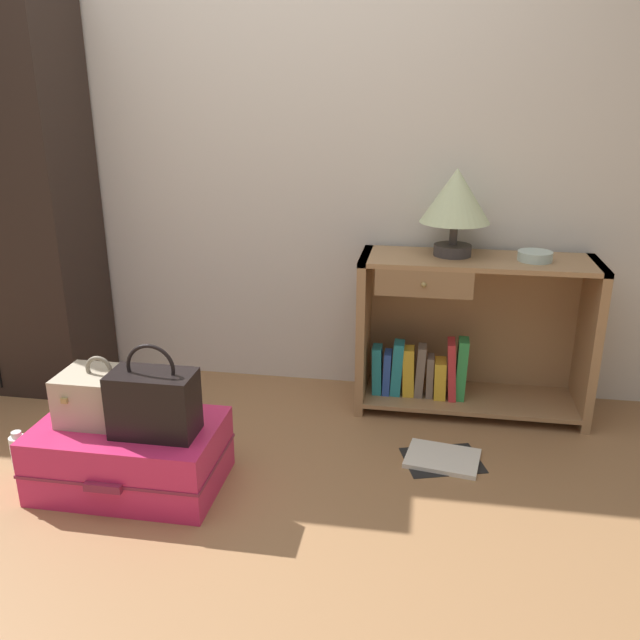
{
  "coord_description": "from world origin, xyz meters",
  "views": [
    {
      "loc": [
        0.76,
        -1.71,
        1.47
      ],
      "look_at": [
        0.33,
        0.85,
        0.55
      ],
      "focal_mm": 36.98,
      "sensor_mm": 36.0,
      "label": 1
    }
  ],
  "objects_px": {
    "handbag": "(154,402)",
    "open_book_on_floor": "(442,459)",
    "wardrobe": "(0,194)",
    "train_case": "(102,396)",
    "bottle": "(19,452)",
    "bowl": "(535,256)",
    "suitcase_large": "(131,455)",
    "bookshelf": "(463,336)",
    "table_lamp": "(456,199)"
  },
  "relations": [
    {
      "from": "handbag",
      "to": "open_book_on_floor",
      "type": "distance_m",
      "value": 1.2
    },
    {
      "from": "wardrobe",
      "to": "train_case",
      "type": "xyz_separation_m",
      "value": [
        0.88,
        -0.82,
        -0.62
      ]
    },
    {
      "from": "train_case",
      "to": "handbag",
      "type": "distance_m",
      "value": 0.25
    },
    {
      "from": "bottle",
      "to": "open_book_on_floor",
      "type": "bearing_deg",
      "value": 11.52
    },
    {
      "from": "wardrobe",
      "to": "bottle",
      "type": "distance_m",
      "value": 1.31
    },
    {
      "from": "bowl",
      "to": "suitcase_large",
      "type": "height_order",
      "value": "bowl"
    },
    {
      "from": "bookshelf",
      "to": "handbag",
      "type": "bearing_deg",
      "value": -140.39
    },
    {
      "from": "suitcase_large",
      "to": "bottle",
      "type": "xyz_separation_m",
      "value": [
        -0.5,
        0.03,
        -0.05
      ]
    },
    {
      "from": "bookshelf",
      "to": "train_case",
      "type": "relative_size",
      "value": 3.49
    },
    {
      "from": "bowl",
      "to": "handbag",
      "type": "xyz_separation_m",
      "value": [
        -1.42,
        -0.92,
        -0.38
      ]
    },
    {
      "from": "wardrobe",
      "to": "bookshelf",
      "type": "relative_size",
      "value": 1.84
    },
    {
      "from": "wardrobe",
      "to": "bookshelf",
      "type": "height_order",
      "value": "wardrobe"
    },
    {
      "from": "bookshelf",
      "to": "open_book_on_floor",
      "type": "height_order",
      "value": "bookshelf"
    },
    {
      "from": "table_lamp",
      "to": "bottle",
      "type": "bearing_deg",
      "value": -152.43
    },
    {
      "from": "wardrobe",
      "to": "open_book_on_floor",
      "type": "relative_size",
      "value": 5.31
    },
    {
      "from": "open_book_on_floor",
      "to": "handbag",
      "type": "bearing_deg",
      "value": -158.51
    },
    {
      "from": "table_lamp",
      "to": "suitcase_large",
      "type": "height_order",
      "value": "table_lamp"
    },
    {
      "from": "suitcase_large",
      "to": "train_case",
      "type": "distance_m",
      "value": 0.25
    },
    {
      "from": "bowl",
      "to": "suitcase_large",
      "type": "distance_m",
      "value": 1.9
    },
    {
      "from": "bowl",
      "to": "bookshelf",
      "type": "bearing_deg",
      "value": 174.86
    },
    {
      "from": "suitcase_large",
      "to": "train_case",
      "type": "relative_size",
      "value": 2.3
    },
    {
      "from": "bookshelf",
      "to": "train_case",
      "type": "bearing_deg",
      "value": -147.65
    },
    {
      "from": "bowl",
      "to": "open_book_on_floor",
      "type": "relative_size",
      "value": 0.41
    },
    {
      "from": "bowl",
      "to": "open_book_on_floor",
      "type": "distance_m",
      "value": 0.98
    },
    {
      "from": "bookshelf",
      "to": "bowl",
      "type": "height_order",
      "value": "bowl"
    },
    {
      "from": "suitcase_large",
      "to": "open_book_on_floor",
      "type": "distance_m",
      "value": 1.26
    },
    {
      "from": "bowl",
      "to": "train_case",
      "type": "relative_size",
      "value": 0.49
    },
    {
      "from": "wardrobe",
      "to": "train_case",
      "type": "distance_m",
      "value": 1.35
    },
    {
      "from": "table_lamp",
      "to": "bottle",
      "type": "distance_m",
      "value": 2.13
    },
    {
      "from": "bowl",
      "to": "handbag",
      "type": "height_order",
      "value": "bowl"
    },
    {
      "from": "bookshelf",
      "to": "bottle",
      "type": "relative_size",
      "value": 6.35
    },
    {
      "from": "table_lamp",
      "to": "suitcase_large",
      "type": "distance_m",
      "value": 1.74
    },
    {
      "from": "train_case",
      "to": "open_book_on_floor",
      "type": "relative_size",
      "value": 0.83
    },
    {
      "from": "bottle",
      "to": "open_book_on_floor",
      "type": "relative_size",
      "value": 0.45
    },
    {
      "from": "table_lamp",
      "to": "suitcase_large",
      "type": "relative_size",
      "value": 0.56
    },
    {
      "from": "wardrobe",
      "to": "table_lamp",
      "type": "bearing_deg",
      "value": 1.75
    },
    {
      "from": "bowl",
      "to": "train_case",
      "type": "bearing_deg",
      "value": -152.91
    },
    {
      "from": "open_book_on_floor",
      "to": "wardrobe",
      "type": "bearing_deg",
      "value": 167.72
    },
    {
      "from": "bowl",
      "to": "suitcase_large",
      "type": "xyz_separation_m",
      "value": [
        -1.56,
        -0.88,
        -0.64
      ]
    },
    {
      "from": "handbag",
      "to": "bookshelf",
      "type": "bearing_deg",
      "value": 39.61
    },
    {
      "from": "bookshelf",
      "to": "suitcase_large",
      "type": "relative_size",
      "value": 1.51
    },
    {
      "from": "table_lamp",
      "to": "bottle",
      "type": "relative_size",
      "value": 2.34
    },
    {
      "from": "bottle",
      "to": "handbag",
      "type": "bearing_deg",
      "value": -6.51
    },
    {
      "from": "wardrobe",
      "to": "suitcase_large",
      "type": "relative_size",
      "value": 2.79
    },
    {
      "from": "train_case",
      "to": "bottle",
      "type": "relative_size",
      "value": 1.82
    },
    {
      "from": "handbag",
      "to": "bottle",
      "type": "distance_m",
      "value": 0.71
    },
    {
      "from": "wardrobe",
      "to": "table_lamp",
      "type": "relative_size",
      "value": 5.01
    },
    {
      "from": "table_lamp",
      "to": "bookshelf",
      "type": "bearing_deg",
      "value": -10.47
    },
    {
      "from": "bottle",
      "to": "table_lamp",
      "type": "bearing_deg",
      "value": 27.57
    },
    {
      "from": "bowl",
      "to": "wardrobe",
      "type": "bearing_deg",
      "value": -179.39
    }
  ]
}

